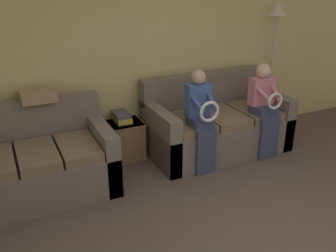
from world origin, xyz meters
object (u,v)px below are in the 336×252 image
object	(u,v)px
couch_main	(215,125)
floor_lamp	(276,29)
side_shelf	(123,140)
throw_pillow	(38,95)
child_right_seated	(265,107)
couch_side	(38,164)
book_stack	(122,118)
child_left_seated	(201,117)

from	to	relation	value
couch_main	floor_lamp	size ratio (longest dim) A/B	0.99
side_shelf	throw_pillow	bearing A→B (deg)	-178.12
child_right_seated	floor_lamp	world-z (taller)	floor_lamp
couch_side	child_right_seated	distance (m)	2.83
side_shelf	book_stack	bearing A→B (deg)	173.98
couch_main	child_left_seated	world-z (taller)	child_left_seated
side_shelf	child_right_seated	bearing A→B (deg)	-21.92
child_left_seated	floor_lamp	world-z (taller)	floor_lamp
throw_pillow	floor_lamp	bearing A→B (deg)	0.94
couch_main	book_stack	xyz separation A→B (m)	(-1.23, 0.27, 0.22)
child_left_seated	throw_pillow	distance (m)	1.86
side_shelf	couch_side	bearing A→B (deg)	-161.95
book_stack	side_shelf	bearing A→B (deg)	-6.02
child_left_seated	book_stack	world-z (taller)	child_left_seated
book_stack	child_left_seated	bearing A→B (deg)	-41.97
child_left_seated	side_shelf	world-z (taller)	child_left_seated
couch_side	throw_pillow	bearing A→B (deg)	67.36
couch_main	child_left_seated	bearing A→B (deg)	-138.96
book_stack	child_right_seated	bearing A→B (deg)	-21.84
throw_pillow	side_shelf	bearing A→B (deg)	1.88
child_right_seated	floor_lamp	bearing A→B (deg)	47.03
child_left_seated	child_right_seated	world-z (taller)	child_left_seated
couch_side	floor_lamp	world-z (taller)	floor_lamp
book_stack	floor_lamp	size ratio (longest dim) A/B	0.17
couch_side	throw_pillow	xyz separation A→B (m)	(0.14, 0.33, 0.67)
child_right_seated	book_stack	distance (m)	1.83
child_left_seated	floor_lamp	xyz separation A→B (m)	(1.59, 0.70, 0.83)
child_left_seated	floor_lamp	bearing A→B (deg)	23.82
couch_main	floor_lamp	bearing A→B (deg)	14.69
child_left_seated	throw_pillow	bearing A→B (deg)	159.30
child_right_seated	throw_pillow	size ratio (longest dim) A/B	3.26
child_right_seated	couch_main	bearing A→B (deg)	139.05
book_stack	floor_lamp	bearing A→B (deg)	0.52
couch_side	floor_lamp	size ratio (longest dim) A/B	0.84
child_left_seated	side_shelf	distance (m)	1.10
couch_main	child_left_seated	distance (m)	0.71
couch_main	side_shelf	world-z (taller)	couch_main
child_right_seated	floor_lamp	xyz separation A→B (m)	(0.65, 0.70, 0.84)
side_shelf	child_left_seated	bearing A→B (deg)	-42.28
couch_side	child_left_seated	xyz separation A→B (m)	(1.85, -0.32, 0.34)
couch_side	child_right_seated	world-z (taller)	child_right_seated
couch_side	side_shelf	world-z (taller)	couch_side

